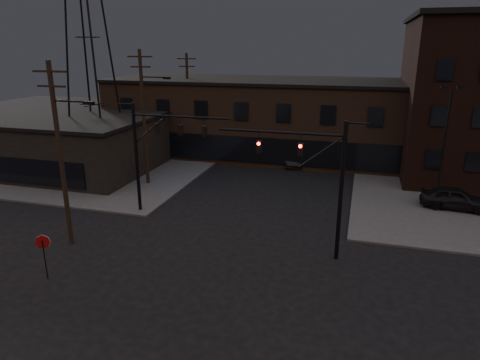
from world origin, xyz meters
name	(u,v)px	position (x,y,z in m)	size (l,w,h in m)	color
ground	(203,281)	(0.00, 0.00, 0.00)	(140.00, 140.00, 0.00)	black
sidewalk_nw	(90,154)	(-22.00, 22.00, 0.07)	(30.00, 30.00, 0.15)	#474744
building_row	(293,120)	(0.00, 28.00, 4.00)	(40.00, 12.00, 8.00)	#483326
building_left	(68,145)	(-20.00, 16.00, 2.50)	(16.00, 12.00, 5.00)	black
traffic_signal_near	(321,175)	(5.36, 4.50, 4.93)	(7.12, 0.24, 8.00)	black
traffic_signal_far	(152,146)	(-6.72, 8.00, 5.01)	(7.12, 0.24, 8.00)	black
stop_sign	(43,247)	(-8.00, -1.99, 1.84)	(0.72, 0.33, 2.48)	black
utility_pole_near	(61,151)	(-9.43, 2.00, 5.87)	(3.70, 0.28, 11.00)	black
utility_pole_mid	(144,115)	(-10.44, 14.00, 6.13)	(3.70, 0.28, 11.50)	black
utility_pole_far	(188,102)	(-11.50, 26.00, 5.78)	(2.20, 0.28, 11.00)	black
transmission_tower	(87,37)	(-18.00, 18.00, 12.50)	(7.00, 7.00, 25.00)	black
lot_light_a	(445,139)	(13.00, 14.00, 5.51)	(1.50, 0.28, 9.14)	black
parked_car_lot_a	(455,198)	(14.38, 14.63, 0.97)	(1.94, 4.83, 1.65)	black
car_crossing	(294,157)	(0.83, 24.03, 0.78)	(1.65, 4.74, 1.56)	black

